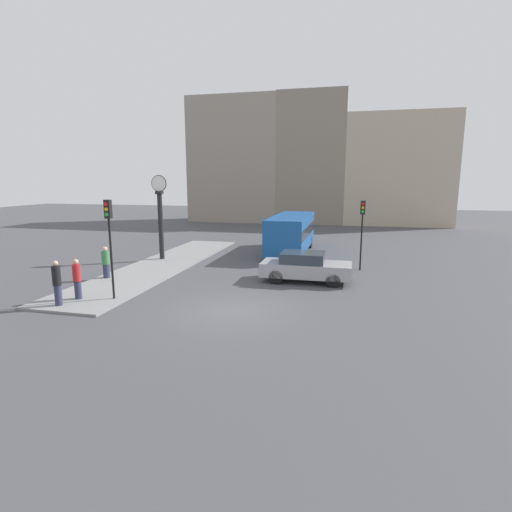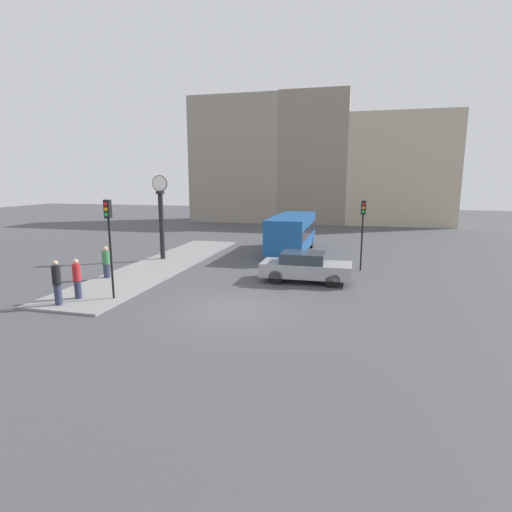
% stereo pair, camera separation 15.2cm
% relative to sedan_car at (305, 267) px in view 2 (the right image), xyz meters
% --- Properties ---
extents(ground_plane, '(120.00, 120.00, 0.00)m').
position_rel_sedan_car_xyz_m(ground_plane, '(-2.27, -5.17, -0.76)').
color(ground_plane, '#47474C').
extents(sidewalk_corner, '(3.58, 18.17, 0.10)m').
position_rel_sedan_car_xyz_m(sidewalk_corner, '(-8.75, 1.92, -0.71)').
color(sidewalk_corner, gray).
rests_on(sidewalk_corner, ground_plane).
extents(building_row, '(30.25, 5.00, 14.80)m').
position_rel_sedan_car_xyz_m(building_row, '(-2.92, 28.59, 6.18)').
color(building_row, gray).
rests_on(building_row, ground_plane).
extents(sedan_car, '(4.45, 1.85, 1.49)m').
position_rel_sedan_car_xyz_m(sedan_car, '(0.00, 0.00, 0.00)').
color(sedan_car, '#9E9EA3').
rests_on(sedan_car, ground_plane).
extents(bus_distant, '(2.41, 7.91, 2.61)m').
position_rel_sedan_car_xyz_m(bus_distant, '(-1.89, 7.86, 0.74)').
color(bus_distant, '#195199').
rests_on(bus_distant, ground_plane).
extents(traffic_light_near, '(0.26, 0.24, 4.15)m').
position_rel_sedan_car_xyz_m(traffic_light_near, '(-7.50, -5.14, 2.29)').
color(traffic_light_near, black).
rests_on(traffic_light_near, sidewalk_corner).
extents(traffic_light_far, '(0.26, 0.24, 3.92)m').
position_rel_sedan_car_xyz_m(traffic_light_far, '(2.73, 3.33, 2.04)').
color(traffic_light_far, black).
rests_on(traffic_light_far, ground_plane).
extents(street_clock, '(1.01, 0.39, 5.23)m').
position_rel_sedan_car_xyz_m(street_clock, '(-9.48, 3.30, 1.99)').
color(street_clock, black).
rests_on(street_clock, sidewalk_corner).
extents(pedestrian_green_hoodie, '(0.39, 0.39, 1.62)m').
position_rel_sedan_car_xyz_m(pedestrian_green_hoodie, '(-9.97, -1.95, 0.14)').
color(pedestrian_green_hoodie, '#2D334C').
rests_on(pedestrian_green_hoodie, sidewalk_corner).
extents(pedestrian_red_top, '(0.33, 0.33, 1.70)m').
position_rel_sedan_car_xyz_m(pedestrian_red_top, '(-8.94, -5.51, 0.20)').
color(pedestrian_red_top, '#2D334C').
rests_on(pedestrian_red_top, sidewalk_corner).
extents(pedestrian_black_jacket, '(0.33, 0.33, 1.81)m').
position_rel_sedan_car_xyz_m(pedestrian_black_jacket, '(-9.12, -6.47, 0.26)').
color(pedestrian_black_jacket, '#2D334C').
rests_on(pedestrian_black_jacket, sidewalk_corner).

